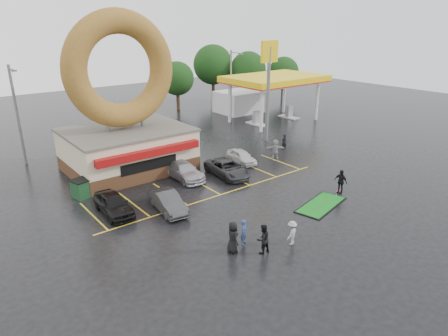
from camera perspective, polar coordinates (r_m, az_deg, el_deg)
ground at (r=28.20m, az=3.75°, el=-6.06°), size 120.00×120.00×0.00m
donut_shop at (r=35.56m, az=-13.95°, el=6.66°), size 10.20×8.70×13.50m
gas_station at (r=54.93m, az=5.01°, el=11.04°), size 12.30×13.65×5.90m
shell_sign at (r=43.22m, az=6.41°, el=13.40°), size 2.20×0.36×10.60m
streetlight_left at (r=40.02m, az=-27.44°, el=6.93°), size 0.40×2.21×9.00m
streetlight_mid at (r=45.51m, az=-10.15°, el=10.26°), size 0.40×2.21×9.00m
streetlight_right at (r=52.90m, az=1.05°, el=11.94°), size 0.40×2.21×9.00m
tree_far_a at (r=65.37m, az=3.48°, el=13.88°), size 5.60×5.60×8.00m
tree_far_b at (r=68.15m, az=8.51°, el=13.42°), size 4.90×4.90×7.00m
tree_far_c at (r=65.90m, az=-1.58°, el=14.53°), size 6.30×6.30×9.00m
tree_far_d at (r=59.96m, az=-6.71°, el=12.57°), size 4.90×4.90×7.00m
car_black at (r=28.41m, az=-15.50°, el=-4.98°), size 1.90×4.34×1.46m
car_dgrey at (r=28.07m, az=-8.05°, el=-4.81°), size 1.91×4.29×1.37m
car_silver at (r=33.60m, az=-5.80°, el=-0.37°), size 2.01×4.79×1.38m
car_grey at (r=33.98m, az=0.45°, el=-0.07°), size 2.59×4.94×1.33m
car_white at (r=37.19m, az=2.52°, el=1.66°), size 1.86×3.74×1.23m
person_blue at (r=23.87m, az=2.88°, el=-9.12°), size 0.69×0.61×1.58m
person_blackjkt at (r=23.07m, az=5.58°, el=-10.06°), size 0.90×0.72×1.77m
person_hoodie at (r=24.15m, az=9.67°, el=-9.13°), size 1.11×0.84×1.52m
person_bystander at (r=23.02m, az=1.25°, el=-9.85°), size 0.77×1.02×1.89m
person_cameraman at (r=31.83m, az=16.32°, el=-1.85°), size 0.51×1.12×1.88m
person_walker_near at (r=38.50m, az=7.33°, el=2.70°), size 1.77×1.49×1.91m
person_walker_far at (r=41.42m, az=8.58°, el=3.70°), size 0.62×0.43×1.61m
dumpster at (r=31.97m, az=-19.19°, el=-2.65°), size 2.02×1.57×1.30m
putting_green at (r=29.72m, az=13.70°, el=-5.12°), size 4.89×2.96×0.57m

